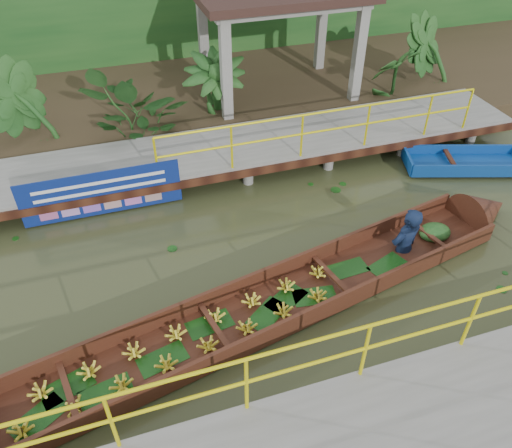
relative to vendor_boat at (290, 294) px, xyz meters
name	(u,v)px	position (x,y,z in m)	size (l,w,h in m)	color
ground	(240,270)	(-0.58, 1.04, -0.25)	(80.00, 80.00, 0.00)	#31361B
land_strip	(167,94)	(-0.58, 8.54, -0.02)	(30.00, 8.00, 0.45)	#352A1A
far_dock	(198,156)	(-0.56, 4.47, 0.23)	(16.00, 2.06, 1.66)	slate
pavilion	(280,3)	(2.42, 7.34, 2.57)	(4.40, 3.00, 3.00)	slate
foliage_backdrop	(146,7)	(-0.58, 11.04, 1.75)	(30.00, 0.80, 4.00)	#144017
vendor_boat	(290,294)	(0.00, 0.00, 0.00)	(11.30, 3.43, 2.34)	#3D1C10
moored_blue_boat	(507,163)	(6.44, 2.42, -0.10)	(3.67, 1.95, 0.85)	navy
blue_banner	(102,193)	(-2.77, 3.52, 0.31)	(3.22, 0.04, 1.01)	navy
tropical_plants	(207,85)	(0.17, 6.34, 1.06)	(14.38, 1.38, 1.72)	#144017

